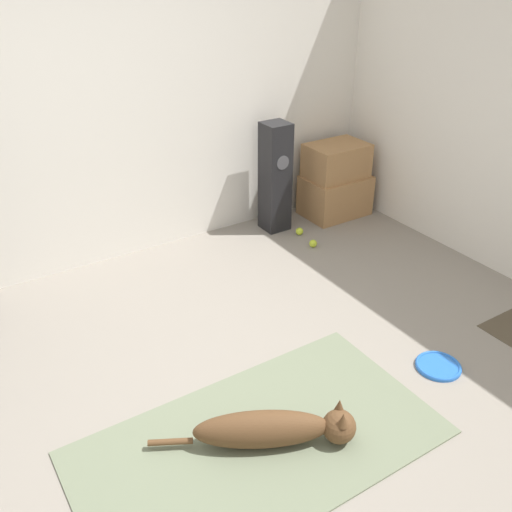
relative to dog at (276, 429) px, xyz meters
The scene contains 10 objects.
ground_plane 0.33m from the dog, 108.48° to the left, with size 12.00×12.00×0.00m, color gray.
wall_back 2.66m from the dog, 92.36° to the left, with size 8.00×0.06×2.55m.
area_rug 0.14m from the dog, 142.36° to the left, with size 1.90×1.04×0.01m.
dog is the anchor object (origin of this frame).
frisbee 1.19m from the dog, ahead, with size 0.28×0.28×0.03m.
cardboard_box_lower 2.93m from the dog, 44.76° to the left, with size 0.59×0.42×0.37m.
cardboard_box_upper 2.96m from the dog, 44.97° to the left, with size 0.54×0.38×0.31m.
floor_speaker 2.58m from the dog, 56.02° to the left, with size 0.22×0.22×0.97m.
tennis_ball_by_boxes 2.42m from the dog, 50.75° to the left, with size 0.07×0.07×0.07m.
tennis_ball_near_speaker 2.21m from the dog, 47.46° to the left, with size 0.07×0.07×0.07m.
Camera 1 is at (-1.12, -2.02, 2.31)m, focal length 40.00 mm.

